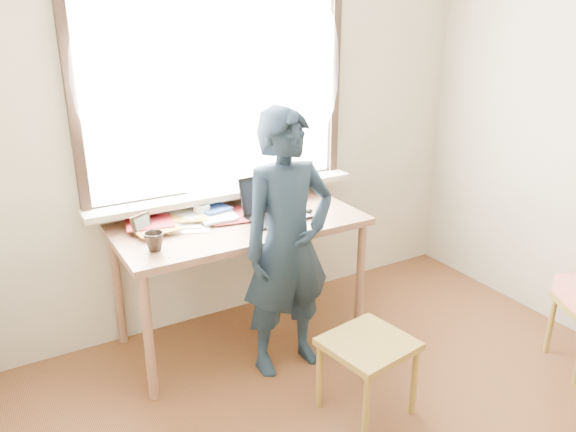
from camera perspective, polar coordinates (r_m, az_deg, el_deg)
room_shell at (r=2.27m, az=15.47°, el=8.36°), size 3.52×4.02×2.61m
desk at (r=3.55m, az=-4.94°, el=-1.81°), size 1.54×0.77×0.83m
laptop at (r=3.56m, az=-1.58°, el=0.89°), size 0.39×0.33×0.25m
mug_white at (r=3.61m, az=-8.76°, el=0.61°), size 0.14×0.14×0.09m
mug_dark at (r=3.16m, az=-13.43°, el=-2.54°), size 0.16×0.16×0.10m
mouse at (r=3.62m, az=1.87°, el=0.48°), size 0.09×0.06×0.04m
desk_clutter at (r=3.57m, az=-11.08°, el=-0.01°), size 0.72×0.57×0.05m
book_a at (r=3.51m, az=-12.95°, el=-0.79°), size 0.27×0.31×0.02m
book_b at (r=3.86m, az=-1.28°, el=1.66°), size 0.27×0.30×0.02m
picture_frame at (r=3.40m, az=-14.67°, el=-0.89°), size 0.13×0.08×0.11m
work_chair at (r=3.08m, az=8.13°, el=-13.51°), size 0.48×0.47×0.44m
person at (r=3.23m, az=-0.02°, el=-2.97°), size 0.58×0.39×1.59m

